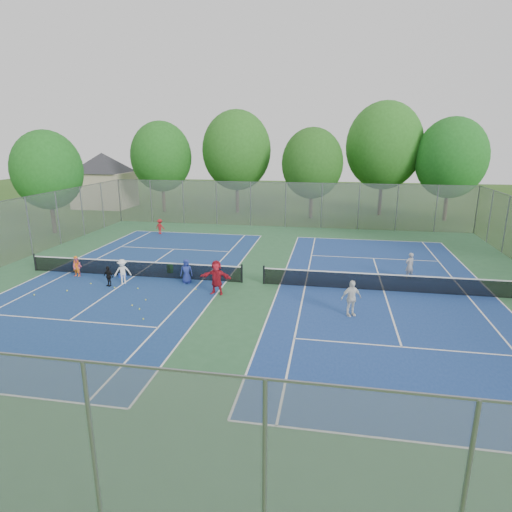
{
  "coord_description": "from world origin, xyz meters",
  "views": [
    {
      "loc": [
        4.13,
        -22.0,
        7.71
      ],
      "look_at": [
        0.0,
        1.0,
        1.3
      ],
      "focal_mm": 30.0,
      "sensor_mm": 36.0,
      "label": 1
    }
  ],
  "objects_px": {
    "ball_crate": "(122,275)",
    "instructor": "(410,266)",
    "ball_hopper": "(170,269)",
    "net_right": "(384,283)",
    "net_left": "(134,269)"
  },
  "relations": [
    {
      "from": "ball_crate",
      "to": "instructor",
      "type": "distance_m",
      "value": 16.44
    },
    {
      "from": "ball_crate",
      "to": "instructor",
      "type": "height_order",
      "value": "instructor"
    },
    {
      "from": "ball_crate",
      "to": "ball_hopper",
      "type": "distance_m",
      "value": 2.73
    },
    {
      "from": "ball_hopper",
      "to": "net_right",
      "type": "bearing_deg",
      "value": -4.85
    },
    {
      "from": "ball_crate",
      "to": "ball_hopper",
      "type": "bearing_deg",
      "value": 29.8
    },
    {
      "from": "net_left",
      "to": "ball_hopper",
      "type": "distance_m",
      "value": 2.07
    },
    {
      "from": "net_right",
      "to": "instructor",
      "type": "xyz_separation_m",
      "value": [
        1.61,
        2.41,
        0.31
      ]
    },
    {
      "from": "net_left",
      "to": "instructor",
      "type": "height_order",
      "value": "instructor"
    },
    {
      "from": "net_left",
      "to": "ball_hopper",
      "type": "relative_size",
      "value": 24.99
    },
    {
      "from": "ball_crate",
      "to": "instructor",
      "type": "bearing_deg",
      "value": 9.54
    },
    {
      "from": "net_left",
      "to": "net_right",
      "type": "height_order",
      "value": "same"
    },
    {
      "from": "net_left",
      "to": "ball_crate",
      "type": "bearing_deg",
      "value": -151.6
    },
    {
      "from": "ball_crate",
      "to": "ball_hopper",
      "type": "height_order",
      "value": "ball_hopper"
    },
    {
      "from": "net_left",
      "to": "net_right",
      "type": "relative_size",
      "value": 1.0
    },
    {
      "from": "ball_crate",
      "to": "instructor",
      "type": "relative_size",
      "value": 0.2
    }
  ]
}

